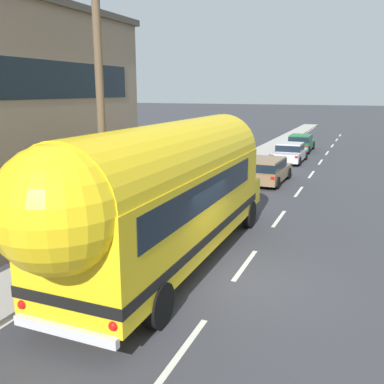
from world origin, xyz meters
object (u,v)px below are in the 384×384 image
(car_second, at_px, (290,152))
(car_third, at_px, (300,142))
(utility_pole, at_px, (101,109))
(painted_bus, at_px, (165,191))
(car_lead, at_px, (266,169))

(car_second, xyz_separation_m, car_third, (-0.18, 6.09, 0.01))
(utility_pole, bearing_deg, painted_bus, -15.64)
(car_second, relative_size, car_third, 0.92)
(car_second, distance_m, car_third, 6.09)
(utility_pole, xyz_separation_m, car_third, (2.18, 25.80, -3.68))
(car_lead, distance_m, car_third, 13.78)
(car_second, bearing_deg, utility_pole, -96.83)
(utility_pole, xyz_separation_m, car_second, (2.36, 19.70, -3.69))
(utility_pole, bearing_deg, car_lead, 78.79)
(car_lead, bearing_deg, utility_pole, -101.21)
(car_lead, xyz_separation_m, car_third, (-0.20, 13.78, -0.04))
(painted_bus, height_order, car_second, painted_bus)
(utility_pole, distance_m, car_third, 26.15)
(car_lead, relative_size, car_third, 0.92)
(painted_bus, relative_size, car_lead, 2.77)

